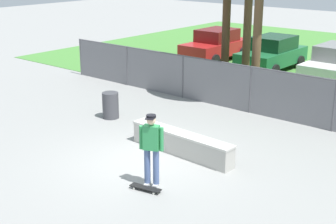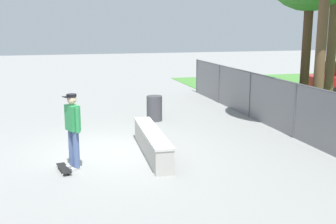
{
  "view_description": "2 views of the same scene",
  "coord_description": "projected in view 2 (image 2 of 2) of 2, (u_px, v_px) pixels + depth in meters",
  "views": [
    {
      "loc": [
        8.42,
        -8.96,
        5.37
      ],
      "look_at": [
        0.28,
        0.8,
        1.28
      ],
      "focal_mm": 52.12,
      "sensor_mm": 36.0,
      "label": 1
    },
    {
      "loc": [
        10.9,
        -1.27,
        3.39
      ],
      "look_at": [
        0.45,
        1.56,
        1.12
      ],
      "focal_mm": 44.34,
      "sensor_mm": 36.0,
      "label": 2
    }
  ],
  "objects": [
    {
      "name": "chainlink_fence",
      "position": [
        295.0,
        108.0,
        12.58
      ],
      "size": [
        18.32,
        0.07,
        1.7
      ],
      "color": "#4C4C51",
      "rests_on": "ground"
    },
    {
      "name": "ground_plane",
      "position": [
        109.0,
        152.0,
        11.32
      ],
      "size": [
        80.0,
        80.0,
        0.0
      ],
      "primitive_type": "plane",
      "color": "gray"
    },
    {
      "name": "trash_bin",
      "position": [
        154.0,
        108.0,
        14.95
      ],
      "size": [
        0.56,
        0.56,
        0.91
      ],
      "primitive_type": "cylinder",
      "color": "#3F3F44",
      "rests_on": "ground"
    },
    {
      "name": "skateboarder",
      "position": [
        73.0,
        128.0,
        9.7
      ],
      "size": [
        0.55,
        0.39,
        1.84
      ],
      "color": "beige",
      "rests_on": "ground"
    },
    {
      "name": "concrete_ledge",
      "position": [
        152.0,
        142.0,
        11.05
      ],
      "size": [
        3.45,
        0.64,
        0.65
      ],
      "color": "#A8A59E",
      "rests_on": "ground"
    },
    {
      "name": "skateboard",
      "position": [
        64.0,
        168.0,
        9.81
      ],
      "size": [
        0.82,
        0.35,
        0.09
      ],
      "color": "black",
      "rests_on": "ground"
    }
  ]
}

